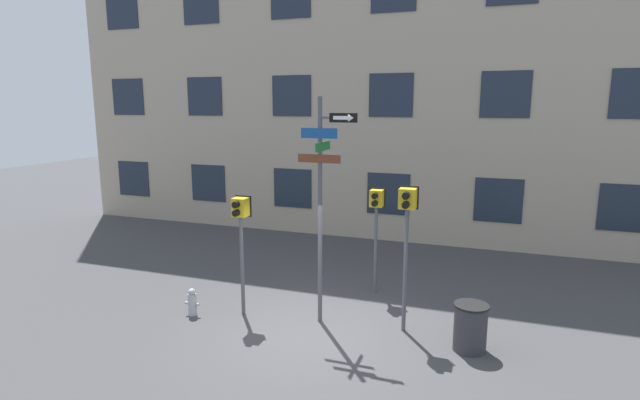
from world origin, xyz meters
TOP-DOWN VIEW (x-y plane):
  - ground_plane at (0.00, 0.00)m, footprint 60.00×60.00m
  - building_facade at (-0.00, 7.71)m, footprint 24.00×0.63m
  - street_sign_pole at (0.07, 0.65)m, footprint 1.20×0.83m
  - pedestrian_signal_left at (-1.68, 0.42)m, footprint 0.36×0.40m
  - pedestrian_signal_right at (1.75, 0.81)m, footprint 0.38×0.40m
  - pedestrian_signal_across at (0.71, 2.67)m, footprint 0.36×0.40m
  - fire_hydrant at (-2.69, 0.01)m, footprint 0.34×0.18m
  - trash_bin at (3.05, 0.40)m, footprint 0.64×0.64m

SIDE VIEW (x-z plane):
  - ground_plane at x=0.00m, z-range 0.00..0.00m
  - fire_hydrant at x=-2.69m, z-range -0.01..0.59m
  - trash_bin at x=3.05m, z-range 0.00..0.90m
  - pedestrian_signal_across at x=0.71m, z-range 0.72..3.28m
  - pedestrian_signal_left at x=-1.68m, z-range 0.74..3.34m
  - pedestrian_signal_right at x=1.75m, z-range 0.83..3.77m
  - street_sign_pole at x=0.07m, z-range 0.43..5.08m
  - building_facade at x=0.00m, z-range 0.00..12.77m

